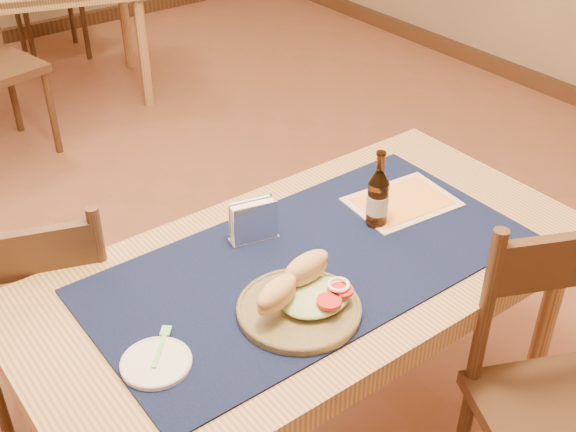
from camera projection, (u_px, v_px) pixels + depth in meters
main_table at (310, 287)px, 2.00m from camera, size 1.60×0.80×0.75m
placemat at (310, 262)px, 1.95m from camera, size 1.20×0.60×0.01m
baseboard at (183, 304)px, 2.88m from camera, size 6.00×7.00×0.10m
chair_main_far at (49, 313)px, 2.19m from camera, size 0.54×0.54×0.92m
chair_main_near at (570, 407)px, 1.84m from camera, size 0.60×0.60×0.98m
sandwich_plate at (301, 300)px, 1.77m from camera, size 0.31×0.31×0.12m
side_plate at (156, 362)px, 1.63m from camera, size 0.16×0.16×0.01m
fork at (162, 343)px, 1.67m from camera, size 0.10×0.11×0.00m
beer_bottle at (378, 198)px, 2.05m from camera, size 0.06×0.06×0.24m
napkin_holder at (253, 222)px, 2.01m from camera, size 0.15×0.08×0.12m
menu_card at (402, 202)px, 2.19m from camera, size 0.33×0.26×0.01m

